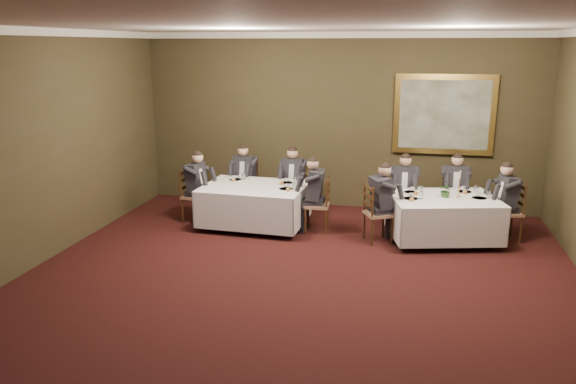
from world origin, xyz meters
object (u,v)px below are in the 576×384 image
at_px(chair_main_endleft, 377,225).
at_px(chair_main_endright, 507,224).
at_px(diner_sec_backright, 294,188).
at_px(chair_main_backright, 453,209).
at_px(chair_main_backleft, 403,210).
at_px(table_second, 254,202).
at_px(centerpiece, 446,190).
at_px(painting, 444,115).
at_px(chair_sec_endright, 317,216).
at_px(diner_sec_endleft, 195,195).
at_px(diner_main_backright, 454,198).
at_px(table_main, 443,215).
at_px(diner_sec_endright, 317,204).
at_px(chair_sec_endleft, 195,206).
at_px(diner_main_backleft, 403,198).
at_px(diner_sec_backleft, 245,185).
at_px(chair_sec_backright, 294,200).
at_px(diner_main_endright, 507,211).
at_px(chair_sec_backleft, 246,196).
at_px(diner_main_endleft, 378,212).
at_px(candlestick, 459,187).

distance_m(chair_main_endleft, chair_main_endright, 2.23).
bearing_deg(diner_sec_backright, chair_main_backright, -174.63).
bearing_deg(chair_main_backleft, table_second, 10.64).
relative_size(centerpiece, painting, 0.14).
distance_m(chair_main_backleft, chair_sec_endright, 1.66).
distance_m(chair_main_endright, diner_sec_endleft, 5.61).
bearing_deg(diner_main_backright, table_main, 74.66).
bearing_deg(table_main, chair_main_endright, 14.13).
height_order(table_main, chair_main_backleft, chair_main_backleft).
distance_m(chair_main_backright, chair_main_endleft, 1.83).
bearing_deg(diner_sec_endright, chair_sec_endleft, 84.55).
xyz_separation_m(table_second, diner_sec_endright, (1.17, -0.05, 0.06)).
relative_size(diner_main_backleft, diner_sec_backleft, 1.00).
distance_m(chair_sec_backright, chair_sec_endleft, 1.94).
distance_m(table_main, diner_main_backright, 1.01).
bearing_deg(diner_main_endright, diner_sec_backleft, 66.78).
bearing_deg(chair_main_backleft, diner_main_backleft, 90.00).
bearing_deg(table_second, painting, 26.07).
bearing_deg(chair_main_backleft, table_main, 128.01).
bearing_deg(chair_sec_backright, chair_sec_endleft, 32.75).
bearing_deg(diner_sec_endright, painting, -55.09).
distance_m(chair_sec_backright, painting, 3.34).
height_order(diner_main_backleft, diner_sec_backleft, same).
bearing_deg(centerpiece, diner_main_endright, 13.89).
xyz_separation_m(chair_main_endright, chair_sec_endleft, (-5.61, -0.13, 0.00)).
xyz_separation_m(diner_main_backleft, chair_main_backright, (0.92, 0.24, -0.23)).
height_order(chair_main_backright, diner_sec_endleft, diner_sec_endleft).
bearing_deg(diner_main_backright, diner_main_endright, 137.77).
bearing_deg(diner_sec_endleft, painting, 117.90).
xyz_separation_m(chair_sec_backleft, chair_sec_backright, (1.00, -0.04, 0.00)).
xyz_separation_m(chair_main_backright, diner_sec_backleft, (-4.05, 0.06, 0.23)).
distance_m(diner_main_backright, chair_sec_backleft, 4.05).
distance_m(table_main, chair_main_backleft, 1.03).
bearing_deg(table_main, chair_sec_endleft, 178.24).
relative_size(table_main, painting, 1.08).
bearing_deg(diner_main_backleft, diner_sec_backright, -10.53).
relative_size(diner_main_endleft, chair_sec_endright, 1.35).
relative_size(table_main, diner_sec_endleft, 1.52).
distance_m(chair_main_backleft, diner_sec_endleft, 3.90).
distance_m(diner_main_backright, chair_sec_endright, 2.60).
height_order(chair_main_endleft, chair_sec_backright, same).
bearing_deg(diner_main_endright, diner_main_backleft, 60.51).
bearing_deg(painting, diner_main_endright, -53.59).
bearing_deg(chair_sec_endright, chair_sec_endleft, 84.57).
bearing_deg(table_second, chair_sec_backleft, 115.02).
bearing_deg(diner_main_backleft, chair_main_backleft, -90.00).
xyz_separation_m(chair_main_endright, chair_sec_backleft, (-4.89, 0.79, 0.00)).
distance_m(chair_main_backright, diner_sec_backleft, 4.05).
bearing_deg(diner_main_endright, painting, 22.34).
relative_size(diner_sec_backleft, candlestick, 2.80).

